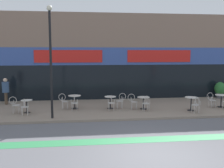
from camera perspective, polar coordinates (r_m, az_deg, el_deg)
The scene contains 23 objects.
ground_plane at distance 9.04m, azimuth 9.32°, elevation -15.22°, with size 120.00×120.00×0.00m, color #5B5B60.
sidewalk_slab at distance 15.82m, azimuth 1.93°, elevation -5.24°, with size 40.00×5.50×0.12m, color gray.
storefront_facade at distance 20.14m, azimuth -0.12°, elevation 5.86°, with size 40.00×4.06×6.07m.
bike_lane_stripe at distance 10.50m, azimuth 6.80°, elevation -11.96°, with size 36.00×0.70×0.01m, color #2D844C.
bistro_table_0 at distance 14.97m, azimuth -18.07°, elevation -4.12°, with size 0.61×0.61×0.70m.
bistro_table_1 at distance 15.41m, azimuth -8.14°, elevation -3.29°, with size 0.74×0.74×0.78m.
bistro_table_2 at distance 15.27m, azimuth -0.39°, elevation -3.49°, with size 0.67×0.67×0.72m.
bistro_table_3 at distance 15.26m, azimuth 6.87°, elevation -3.56°, with size 0.72×0.72×0.71m.
bistro_table_4 at distance 15.41m, azimuth 16.86°, elevation -3.55°, with size 0.72×0.72×0.77m.
bistro_table_5 at distance 16.95m, azimuth 22.69°, elevation -2.89°, with size 0.71×0.71×0.75m.
cafe_chair_0_near at distance 14.36m, azimuth -18.51°, elevation -4.50°, with size 0.44×0.59×0.90m.
cafe_chair_0_side at distance 15.10m, azimuth -20.41°, elevation -4.03°, with size 0.58×0.40×0.90m.
cafe_chair_1_near at distance 14.80m, azimuth -8.18°, elevation -3.87°, with size 0.40×0.58×0.90m.
cafe_chair_1_side at distance 15.45m, azimuth -10.46°, elevation -3.47°, with size 0.58×0.41×0.90m.
cafe_chair_2_near at distance 14.66m, azimuth -0.15°, elevation -3.91°, with size 0.45×0.60×0.90m.
cafe_chair_2_side at distance 15.36m, azimuth 1.93°, elevation -3.41°, with size 0.58×0.41×0.90m.
cafe_chair_3_near at distance 14.67m, azimuth 7.48°, elevation -3.96°, with size 0.43×0.59×0.90m.
cafe_chair_3_side at distance 15.13m, azimuth 4.56°, elevation -3.59°, with size 0.59×0.44×0.90m.
cafe_chair_4_near at distance 14.86m, azimuth 17.85°, elevation -4.10°, with size 0.44×0.59×0.90m.
cafe_chair_5_side at distance 16.66m, azimuth 20.81°, elevation -3.05°, with size 0.58×0.42×0.90m.
planter_pot at distance 20.25m, azimuth 22.46°, elevation -1.10°, with size 0.77×0.77×1.16m.
lamp_post at distance 13.13m, azimuth -13.22°, elevation 6.22°, with size 0.26×0.26×5.50m.
pedestrian_far_end at distance 17.82m, azimuth -22.15°, elevation -0.96°, with size 0.43×0.43×1.66m.
Camera 1 is at (-2.41, -8.03, 3.40)m, focal length 42.00 mm.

